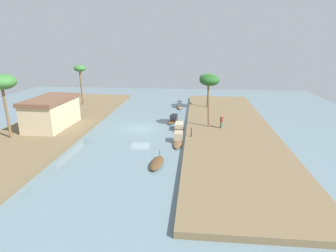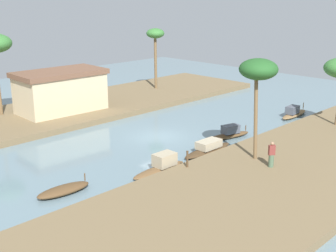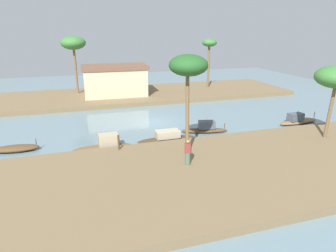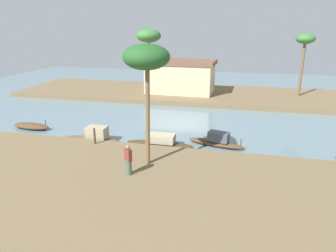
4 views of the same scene
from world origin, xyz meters
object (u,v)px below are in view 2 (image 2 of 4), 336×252
sampan_upstream_small (161,165)px  sampan_near_left_bank (208,148)px  palm_tree_right_short (155,37)px  riverside_building (61,91)px  sampan_downstream_large (64,190)px  palm_tree_left_near (258,71)px  mooring_post (187,159)px  person_on_near_bank (271,156)px  sampan_with_red_awning (294,113)px  sampan_open_hull (229,134)px

sampan_upstream_small → sampan_near_left_bank: bearing=2.5°
palm_tree_right_short → riverside_building: bearing=-174.3°
sampan_downstream_large → riverside_building: (9.50, 14.98, 2.20)m
palm_tree_left_near → palm_tree_right_short: size_ratio=0.98×
mooring_post → riverside_building: riverside_building is taller
person_on_near_bank → mooring_post: 5.36m
sampan_upstream_small → riverside_building: bearing=79.6°
palm_tree_right_short → sampan_with_red_awning: bearing=-84.4°
sampan_with_red_awning → riverside_building: size_ratio=0.54×
sampan_open_hull → palm_tree_right_short: 19.41m
sampan_open_hull → mooring_post: 8.41m
sampan_upstream_small → sampan_downstream_large: sampan_upstream_small is taller
sampan_open_hull → sampan_downstream_large: sampan_open_hull is taller
sampan_near_left_bank → palm_tree_right_short: palm_tree_right_short is taller
sampan_with_red_awning → mooring_post: 17.63m
sampan_downstream_large → palm_tree_left_near: 14.13m
sampan_with_red_awning → palm_tree_left_near: bearing=-165.8°
sampan_near_left_bank → sampan_upstream_small: size_ratio=1.10×
mooring_post → palm_tree_left_near: bearing=-25.0°
mooring_post → riverside_building: size_ratio=0.13×
palm_tree_right_short → riverside_building: 14.15m
sampan_upstream_small → sampan_open_hull: bearing=8.3°
mooring_post → riverside_building: 18.26m
mooring_post → palm_tree_left_near: (4.39, -2.05, 5.36)m
sampan_with_red_awning → sampan_downstream_large: (-24.68, 0.65, -0.13)m
sampan_with_red_awning → sampan_upstream_small: (-18.30, -0.95, 0.06)m
palm_tree_left_near → sampan_open_hull: bearing=53.4°
sampan_with_red_awning → riverside_building: bearing=129.4°
sampan_open_hull → person_on_near_bank: person_on_near_bank is taller
mooring_post → palm_tree_left_near: 7.23m
sampan_near_left_bank → sampan_upstream_small: (-4.94, -0.19, 0.08)m
sampan_open_hull → mooring_post: mooring_post is taller
sampan_open_hull → sampan_with_red_awning: bearing=12.6°
riverside_building → palm_tree_right_short: bearing=7.8°
sampan_open_hull → sampan_upstream_small: sampan_upstream_small is taller
palm_tree_left_near → sampan_near_left_bank: bearing=94.5°
sampan_with_red_awning → sampan_near_left_bank: size_ratio=0.93×
sampan_open_hull → palm_tree_right_short: (7.85, 16.70, 6.04)m
sampan_near_left_bank → palm_tree_left_near: bearing=-85.5°
sampan_open_hull → sampan_downstream_large: bearing=-167.1°
sampan_downstream_large → palm_tree_left_near: size_ratio=0.50×
sampan_near_left_bank → sampan_downstream_large: (-11.33, 1.40, -0.11)m
sampan_upstream_small → person_on_near_bank: size_ratio=2.60×
sampan_with_red_awning → mooring_post: (-17.45, -2.44, 0.68)m
sampan_open_hull → sampan_upstream_small: 8.86m
person_on_near_bank → palm_tree_left_near: 5.47m
sampan_upstream_small → sampan_with_red_awning: bearing=3.3°
person_on_near_bank → mooring_post: person_on_near_bank is taller
mooring_post → sampan_downstream_large: bearing=156.9°
person_on_near_bank → riverside_building: (-1.54, 21.84, 1.19)m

